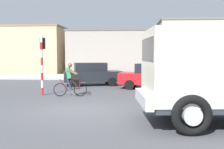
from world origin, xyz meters
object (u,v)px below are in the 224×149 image
at_px(cyclist, 70,80).
at_px(car_red_near, 92,74).
at_px(traffic_light_pole, 42,56).
at_px(car_white_mid, 152,76).

bearing_deg(cyclist, car_red_near, 85.81).
xyz_separation_m(traffic_light_pole, car_red_near, (1.92, 4.87, -1.25)).
distance_m(cyclist, car_white_mid, 5.67).
distance_m(traffic_light_pole, car_white_mid, 6.92).
relative_size(traffic_light_pole, car_red_near, 0.74).
bearing_deg(cyclist, traffic_light_pole, 169.30).
relative_size(car_red_near, car_white_mid, 1.02).
relative_size(cyclist, car_white_mid, 0.41).
distance_m(traffic_light_pole, car_red_near, 5.38).
distance_m(car_red_near, car_white_mid, 4.40).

